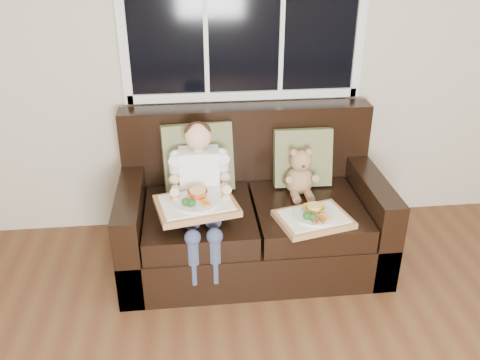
{
  "coord_description": "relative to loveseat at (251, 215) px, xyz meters",
  "views": [
    {
      "loc": [
        -0.59,
        -0.88,
        2.07
      ],
      "look_at": [
        -0.29,
        1.85,
        0.66
      ],
      "focal_mm": 38.0,
      "sensor_mm": 36.0,
      "label": 1
    }
  ],
  "objects": [
    {
      "name": "room_walls",
      "position": [
        0.2,
        -2.02,
        1.28
      ],
      "size": [
        4.52,
        5.02,
        2.71
      ],
      "color": "beige",
      "rests_on": "ground"
    },
    {
      "name": "loveseat",
      "position": [
        0.0,
        0.0,
        0.0
      ],
      "size": [
        1.7,
        0.92,
        0.96
      ],
      "color": "black",
      "rests_on": "ground"
    },
    {
      "name": "pillow_left",
      "position": [
        -0.34,
        0.15,
        0.37
      ],
      "size": [
        0.48,
        0.26,
        0.47
      ],
      "rotation": [
        -0.21,
        0.0,
        0.13
      ],
      "color": "olive",
      "rests_on": "loveseat"
    },
    {
      "name": "pillow_right",
      "position": [
        0.37,
        0.15,
        0.34
      ],
      "size": [
        0.39,
        0.18,
        0.4
      ],
      "rotation": [
        -0.21,
        0.0,
        -0.02
      ],
      "color": "olive",
      "rests_on": "loveseat"
    },
    {
      "name": "child",
      "position": [
        -0.34,
        -0.12,
        0.33
      ],
      "size": [
        0.36,
        0.59,
        0.83
      ],
      "color": "white",
      "rests_on": "loveseat"
    },
    {
      "name": "teddy_bear",
      "position": [
        0.32,
        0.02,
        0.27
      ],
      "size": [
        0.19,
        0.24,
        0.33
      ],
      "rotation": [
        0.0,
        0.0,
        0.01
      ],
      "color": "#A37656",
      "rests_on": "loveseat"
    },
    {
      "name": "tray_left",
      "position": [
        -0.37,
        -0.28,
        0.27
      ],
      "size": [
        0.53,
        0.44,
        0.11
      ],
      "rotation": [
        0.0,
        0.0,
        0.21
      ],
      "color": "#AB744D",
      "rests_on": "child"
    },
    {
      "name": "tray_right",
      "position": [
        0.33,
        -0.35,
        0.17
      ],
      "size": [
        0.49,
        0.41,
        0.1
      ],
      "rotation": [
        0.0,
        0.0,
        0.24
      ],
      "color": "#AB744D",
      "rests_on": "loveseat"
    }
  ]
}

